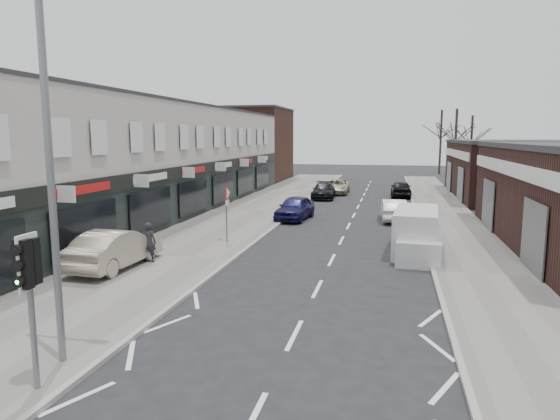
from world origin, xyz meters
The scene contains 20 objects.
ground centered at (0.00, 0.00, 0.00)m, with size 160.00×160.00×0.00m, color black.
pavement_left centered at (-6.75, 22.00, 0.06)m, with size 5.50×64.00×0.12m, color slate.
pavement_right centered at (5.75, 22.00, 0.06)m, with size 3.50×64.00×0.12m, color slate.
shop_terrace_left centered at (-13.50, 19.50, 3.55)m, with size 8.00×41.00×7.10m, color beige.
brick_block_far centered at (-13.50, 45.00, 4.00)m, with size 8.00×10.00×8.00m, color #41241C.
right_unit_far centered at (12.50, 34.00, 2.25)m, with size 10.00×16.00×4.50m, color #371D19.
tree_far_a centered at (9.00, 48.00, 0.00)m, with size 3.60×3.60×8.00m, color #382D26, non-canonical shape.
tree_far_b centered at (11.50, 54.00, 0.00)m, with size 3.60×3.60×7.50m, color #382D26, non-canonical shape.
tree_far_c centered at (8.50, 60.00, 0.00)m, with size 3.60×3.60×8.50m, color #382D26, non-canonical shape.
traffic_light centered at (-4.40, -2.02, 2.41)m, with size 0.28×0.60×3.10m.
street_lamp centered at (-4.53, -0.80, 4.62)m, with size 2.23×0.22×8.00m.
warning_sign centered at (-5.16, 12.00, 2.20)m, with size 0.12×0.80×2.70m.
white_van centered at (3.40, 11.82, 0.91)m, with size 2.07×5.09×1.93m.
sedan_on_pavement centered at (-7.79, 6.63, 0.85)m, with size 1.56×4.46×1.47m, color tan.
pedestrian centered at (-6.96, 7.68, 0.91)m, with size 0.58×0.38×1.58m, color black.
parked_car_left_a centered at (-3.40, 19.61, 0.72)m, with size 1.69×4.20×1.43m, color #151543.
parked_car_left_b centered at (-3.08, 30.27, 0.64)m, with size 1.80×4.43×1.29m, color black.
parked_car_left_c centered at (-2.42, 34.03, 0.62)m, with size 2.06×4.47×1.24m, color #B1AC8E.
parked_car_right_a centered at (2.47, 20.45, 0.65)m, with size 1.38×3.96×1.31m, color silver.
parked_car_right_b centered at (3.10, 32.66, 0.69)m, with size 1.64×4.07×1.39m, color black.
Camera 1 is at (2.30, -9.95, 5.05)m, focal length 32.00 mm.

